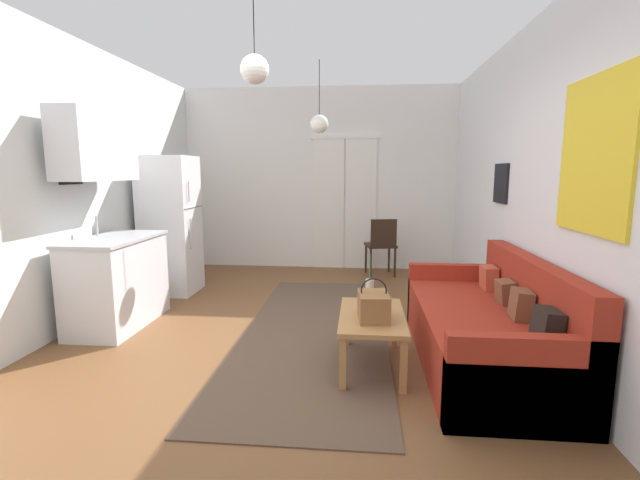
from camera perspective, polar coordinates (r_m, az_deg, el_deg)
ground_plane at (r=3.74m, az=-5.69°, el=-16.14°), size 4.83×7.77×0.10m
wall_back at (r=6.99m, az=-0.01°, el=7.82°), size 4.43×0.13×2.82m
wall_right at (r=3.64m, az=29.78°, el=5.92°), size 0.12×7.37×2.82m
wall_left at (r=4.37m, az=-35.31°, el=5.74°), size 0.12×7.37×2.82m
area_rug at (r=4.32m, az=-0.61°, el=-11.75°), size 1.36×3.64×0.01m
couch at (r=3.80m, az=21.39°, el=-10.92°), size 0.92×2.05×0.86m
coffee_table at (r=3.50m, az=6.79°, el=-10.53°), size 0.50×0.89×0.43m
bamboo_vase at (r=3.74m, az=6.49°, el=-6.59°), size 0.07×0.07×0.42m
handbag at (r=3.34m, az=6.99°, el=-8.52°), size 0.25×0.33×0.32m
refrigerator at (r=5.82m, az=-18.93°, el=1.83°), size 0.64×0.60×1.72m
kitchen_counter at (r=4.76m, az=-25.53°, el=-0.65°), size 0.59×1.11×2.10m
accent_chair at (r=6.48m, az=8.03°, el=-0.41°), size 0.49×0.47×0.86m
pendant_lamp_near at (r=3.47m, az=-8.52°, el=21.18°), size 0.21×0.21×0.66m
pendant_lamp_far at (r=5.37m, az=-0.09°, el=14.92°), size 0.22×0.22×0.84m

